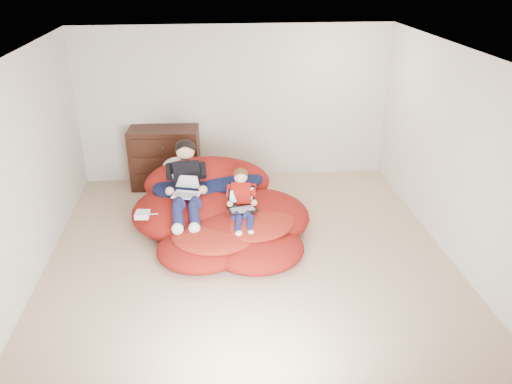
# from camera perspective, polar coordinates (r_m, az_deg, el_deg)

# --- Properties ---
(room_shell) EXTENTS (5.10, 5.10, 2.77)m
(room_shell) POSITION_cam_1_polar(r_m,az_deg,el_deg) (6.27, -0.85, -5.40)
(room_shell) COLOR tan
(room_shell) RESTS_ON ground
(dresser) EXTENTS (1.12, 0.64, 0.97)m
(dresser) POSITION_cam_1_polar(r_m,az_deg,el_deg) (8.16, -10.33, 3.87)
(dresser) COLOR black
(dresser) RESTS_ON ground
(beanbag_pile) EXTENTS (2.44, 2.36, 0.89)m
(beanbag_pile) POSITION_cam_1_polar(r_m,az_deg,el_deg) (6.80, -4.15, -2.48)
(beanbag_pile) COLOR maroon
(beanbag_pile) RESTS_ON ground
(cream_pillow) EXTENTS (0.47, 0.30, 0.30)m
(cream_pillow) POSITION_cam_1_polar(r_m,az_deg,el_deg) (7.42, -8.85, 2.84)
(cream_pillow) COLOR beige
(cream_pillow) RESTS_ON beanbag_pile
(older_boy) EXTENTS (0.40, 1.26, 0.84)m
(older_boy) POSITION_cam_1_polar(r_m,az_deg,el_deg) (6.69, -8.00, 1.29)
(older_boy) COLOR black
(older_boy) RESTS_ON beanbag_pile
(younger_boy) EXTENTS (0.31, 0.83, 0.63)m
(younger_boy) POSITION_cam_1_polar(r_m,az_deg,el_deg) (6.40, -1.63, -0.78)
(younger_boy) COLOR #AE170F
(younger_boy) RESTS_ON beanbag_pile
(laptop_white) EXTENTS (0.40, 0.44, 0.23)m
(laptop_white) POSITION_cam_1_polar(r_m,az_deg,el_deg) (6.65, -7.98, 0.36)
(laptop_white) COLOR white
(laptop_white) RESTS_ON older_boy
(laptop_black) EXTENTS (0.40, 0.39, 0.26)m
(laptop_black) POSITION_cam_1_polar(r_m,az_deg,el_deg) (6.41, -1.61, -1.25)
(laptop_black) COLOR black
(laptop_black) RESTS_ON younger_boy
(power_adapter) EXTENTS (0.19, 0.19, 0.07)m
(power_adapter) POSITION_cam_1_polar(r_m,az_deg,el_deg) (6.58, -12.84, -2.52)
(power_adapter) COLOR white
(power_adapter) RESTS_ON beanbag_pile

